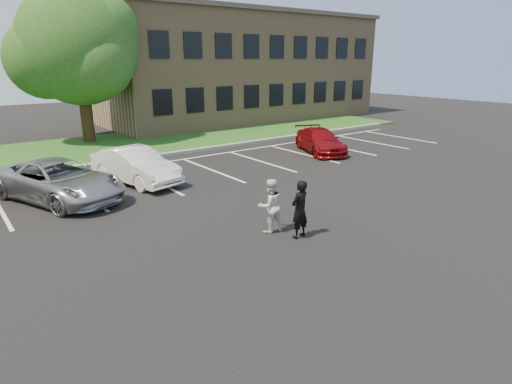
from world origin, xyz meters
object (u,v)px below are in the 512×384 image
man_black_suit (300,209)px  car_silver_minivan (59,181)px  tree (80,49)px  office_building (238,67)px  car_white_sedan (135,166)px  car_red_compact (320,141)px  man_white_shirt (270,206)px

man_black_suit → car_silver_minivan: (-4.51, 7.57, -0.12)m
tree → man_black_suit: (0.26, -18.21, -4.52)m
office_building → car_white_sedan: bearing=-136.6°
tree → car_white_sedan: size_ratio=2.05×
car_silver_minivan → car_red_compact: (13.15, 0.19, -0.10)m
tree → man_black_suit: size_ratio=5.30×
man_black_suit → car_red_compact: size_ratio=0.39×
car_red_compact → tree: bearing=154.0°
office_building → car_white_sedan: 20.50m
office_building → car_silver_minivan: 23.07m
tree → man_white_shirt: 17.99m
tree → car_red_compact: size_ratio=2.07×
office_building → car_red_compact: 15.31m
office_building → man_black_suit: size_ratio=13.48×
man_black_suit → car_silver_minivan: man_black_suit is taller
man_black_suit → car_white_sedan: bearing=-88.2°
man_black_suit → car_red_compact: bearing=-146.8°
man_black_suit → car_silver_minivan: size_ratio=0.32×
man_black_suit → car_white_sedan: size_ratio=0.39×
tree → car_white_sedan: tree is taller
office_building → car_white_sedan: (-14.69, -13.88, -3.45)m
car_white_sedan → man_black_suit: bearing=-92.7°
car_silver_minivan → tree: bearing=46.9°
car_silver_minivan → car_red_compact: bearing=-20.5°
man_black_suit → car_silver_minivan: 8.81m
tree → car_red_compact: tree is taller
man_black_suit → man_white_shirt: 0.90m
office_building → tree: bearing=-164.5°
tree → man_white_shirt: bearing=-90.5°
tree → car_red_compact: (8.90, -10.46, -4.73)m
man_black_suit → tree: bearing=-97.9°
tree → man_black_suit: 18.77m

